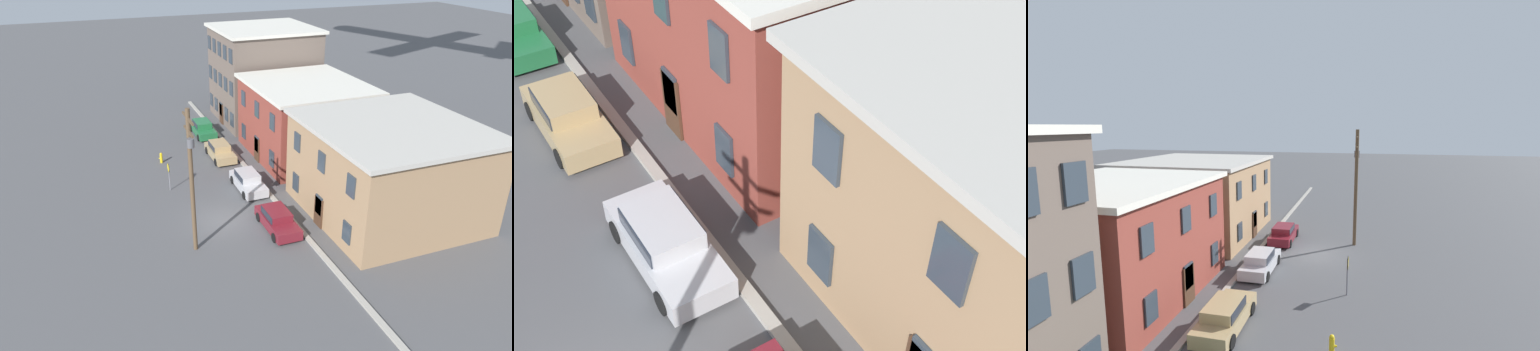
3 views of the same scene
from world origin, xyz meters
TOP-DOWN VIEW (x-y plane):
  - ground_plane at (0.00, 0.00)m, footprint 200.00×200.00m
  - kerb_strip at (0.00, 4.50)m, footprint 56.00×0.36m
  - apartment_midblock at (-8.91, 10.64)m, footprint 10.90×9.79m
  - apartment_far at (3.08, 11.40)m, footprint 11.82×11.31m
  - car_tan at (-10.72, 3.04)m, footprint 4.40×1.92m
  - car_silver at (-3.95, 3.29)m, footprint 4.40×1.92m
  - car_maroon at (2.42, 3.13)m, footprint 4.40×1.92m
  - caution_sign at (-5.99, -2.63)m, footprint 0.87×0.08m
  - utility_pole at (2.88, -2.83)m, footprint 2.40×0.44m
  - fire_hydrant at (-11.55, -2.23)m, footprint 0.24×0.34m

SIDE VIEW (x-z plane):
  - ground_plane at x=0.00m, z-range 0.00..0.00m
  - kerb_strip at x=0.00m, z-range 0.00..0.16m
  - fire_hydrant at x=-11.55m, z-range 0.00..0.96m
  - car_tan at x=-10.72m, z-range 0.03..1.46m
  - car_silver at x=-3.95m, z-range 0.03..1.46m
  - car_maroon at x=2.42m, z-range 0.03..1.46m
  - caution_sign at x=-5.99m, z-range 0.38..2.79m
  - apartment_midblock at x=-8.91m, z-range 0.01..6.79m
  - apartment_far at x=3.08m, z-range 0.01..6.86m
  - utility_pole at x=2.88m, z-range 0.59..10.17m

